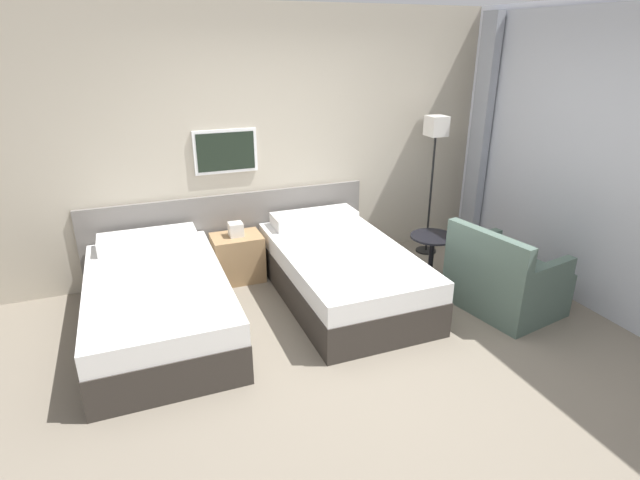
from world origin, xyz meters
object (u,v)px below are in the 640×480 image
bed_near_window (342,272)px  side_table (432,250)px  armchair (504,282)px  nightstand (238,257)px  floor_lamp (435,144)px  bed_near_door (158,303)px

bed_near_window → side_table: size_ratio=3.74×
side_table → armchair: armchair is taller
side_table → armchair: size_ratio=0.53×
nightstand → bed_near_window: bearing=-41.1°
nightstand → floor_lamp: size_ratio=0.40×
floor_lamp → armchair: size_ratio=1.58×
bed_near_door → bed_near_window: same height
bed_near_door → armchair: size_ratio=1.97×
bed_near_window → armchair: bearing=-30.1°
bed_near_door → nightstand: size_ratio=3.16×
bed_near_window → armchair: armchair is taller
bed_near_door → floor_lamp: size_ratio=1.25×
bed_near_door → floor_lamp: 3.34m
bed_near_window → side_table: bearing=-4.9°
floor_lamp → side_table: size_ratio=3.00×
nightstand → armchair: bearing=-34.8°
side_table → bed_near_door: bearing=178.2°
armchair → bed_near_door: bearing=65.7°
bed_near_window → floor_lamp: (1.40, 0.66, 1.02)m
bed_near_door → bed_near_window: (1.71, 0.00, 0.00)m
bed_near_door → floor_lamp: (3.11, 0.66, 1.02)m
nightstand → side_table: (1.81, -0.83, 0.12)m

